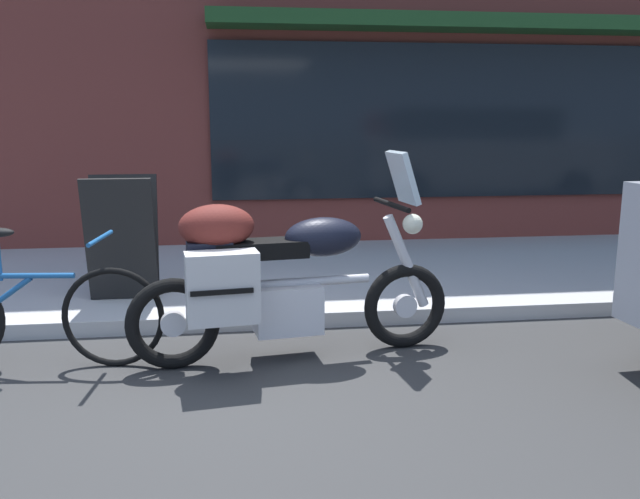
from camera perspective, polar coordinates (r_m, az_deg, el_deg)
The scene contains 4 objects.
ground_plane at distance 3.84m, azimuth -6.46°, elevation -13.29°, with size 80.00×80.00×0.00m, color #313131.
touring_motorcycle at distance 4.31m, azimuth -3.88°, elevation -2.15°, with size 2.19×0.84×1.38m.
parked_bicycle at distance 4.63m, azimuth -23.63°, elevation -5.05°, with size 1.68×0.48×0.92m.
sandwich_board_sign at distance 5.64m, azimuth -16.72°, elevation 0.97°, with size 0.55×0.43×1.01m.
Camera 1 is at (-0.03, -3.49, 1.59)m, focal length 37.02 mm.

